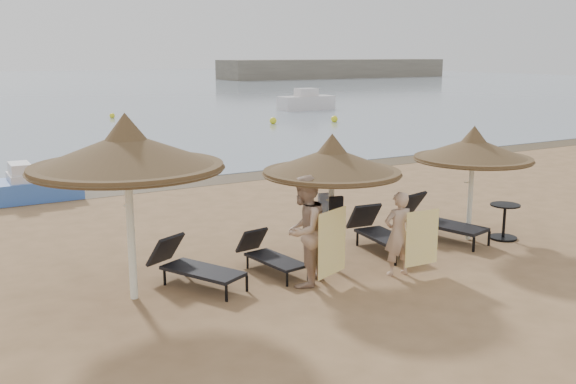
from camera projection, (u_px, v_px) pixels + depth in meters
name	position (u px, v px, depth m)	size (l,w,h in m)	color
ground	(338.00, 273.00, 11.90)	(160.00, 160.00, 0.00)	#9C754D
wet_sand_strip	(165.00, 185.00, 19.82)	(200.00, 1.60, 0.01)	brown
palapa_left	(127.00, 152.00, 10.16)	(3.11, 3.11, 3.08)	white
palapa_center	(332.00, 162.00, 11.77)	(2.59, 2.59, 2.56)	white
palapa_right	(473.00, 150.00, 13.63)	(2.52, 2.52, 2.50)	white
lounger_far_left	(192.00, 265.00, 11.21)	(1.36, 1.92, 0.83)	black
lounger_near_left	(268.00, 254.00, 11.96)	(0.75, 1.66, 0.72)	black
lounger_near_right	(380.00, 231.00, 13.26)	(0.83, 1.97, 0.86)	black
lounger_far_right	(436.00, 220.00, 14.07)	(1.17, 2.19, 0.93)	black
side_table	(504.00, 223.00, 14.03)	(0.64, 0.64, 0.78)	black
person_left	(304.00, 222.00, 11.07)	(1.04, 0.68, 2.27)	tan
person_right	(399.00, 227.00, 11.62)	(0.83, 0.54, 1.81)	tan
towel_left	(332.00, 243.00, 11.02)	(0.78, 0.32, 1.16)	yellow
towel_right	(422.00, 238.00, 11.62)	(0.74, 0.05, 1.03)	yellow
bag_patterned	(326.00, 203.00, 12.09)	(0.31, 0.16, 0.37)	silver
bag_dark	(336.00, 206.00, 11.80)	(0.27, 0.13, 0.36)	black
pedal_boat	(36.00, 186.00, 17.82)	(2.29, 1.36, 1.06)	#3863BE
buoy_mid	(112.00, 116.00, 40.16)	(0.33, 0.33, 0.33)	yellow
buoy_right	(334.00, 119.00, 37.79)	(0.40, 0.40, 0.40)	yellow
buoy_extra	(273.00, 121.00, 36.80)	(0.40, 0.40, 0.40)	yellow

